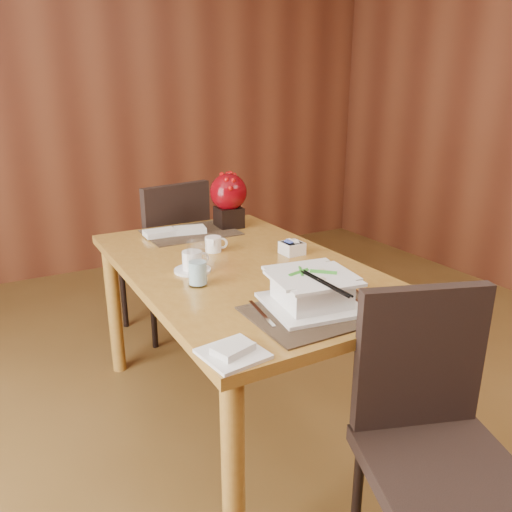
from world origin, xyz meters
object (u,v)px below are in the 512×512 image
dining_table (241,286)px  berry_decor (229,197)px  soup_setting (311,291)px  sugar_caddy (292,248)px  near_chair (432,427)px  coffee_cup (192,263)px  bread_plate (233,354)px  creamer_jug (213,244)px  far_chair (168,251)px  water_glass (197,263)px

dining_table → berry_decor: 0.66m
soup_setting → berry_decor: bearing=86.5°
sugar_caddy → berry_decor: bearing=94.2°
near_chair → coffee_cup: bearing=129.9°
dining_table → soup_setting: size_ratio=4.51×
bread_plate → near_chair: 0.63m
sugar_caddy → bread_plate: 0.92m
coffee_cup → sugar_caddy: coffee_cup is taller
soup_setting → creamer_jug: bearing=100.6°
dining_table → creamer_jug: bearing=97.2°
sugar_caddy → far_chair: bearing=104.5°
water_glass → sugar_caddy: bearing=15.3°
bread_plate → soup_setting: bearing=23.0°
water_glass → berry_decor: size_ratio=0.60×
bread_plate → far_chair: (0.39, 1.63, -0.22)m
coffee_cup → creamer_jug: size_ratio=1.57×
bread_plate → far_chair: bearing=76.6°
creamer_jug → bread_plate: size_ratio=0.58×
near_chair → far_chair: far_chair is taller
coffee_cup → far_chair: bearing=76.6°
berry_decor → far_chair: berry_decor is taller
far_chair → dining_table: bearing=76.8°
bread_plate → near_chair: size_ratio=0.18×
sugar_caddy → near_chair: size_ratio=0.10×
sugar_caddy → creamer_jug: bearing=144.8°
soup_setting → bread_plate: 0.41m
sugar_caddy → dining_table: bearing=-177.6°
water_glass → creamer_jug: size_ratio=1.81×
water_glass → creamer_jug: water_glass is taller
far_chair → coffee_cup: bearing=64.4°
coffee_cup → sugar_caddy: size_ratio=1.65×
berry_decor → bread_plate: size_ratio=1.76×
soup_setting → sugar_caddy: 0.58m
coffee_cup → creamer_jug: (0.18, 0.20, -0.00)m
coffee_cup → water_glass: water_glass is taller
sugar_caddy → berry_decor: berry_decor is taller
soup_setting → creamer_jug: size_ratio=3.52×
water_glass → creamer_jug: (0.22, 0.34, -0.05)m
dining_table → berry_decor: size_ratio=5.26×
dining_table → sugar_caddy: 0.29m
bread_plate → near_chair: near_chair is taller
dining_table → berry_decor: berry_decor is taller
water_glass → soup_setting: bearing=-56.1°
creamer_jug → sugar_caddy: (0.29, -0.20, -0.01)m
bread_plate → far_chair: far_chair is taller
water_glass → bread_plate: 0.55m
sugar_caddy → berry_decor: size_ratio=0.32×
far_chair → sugar_caddy: bearing=92.3°
coffee_cup → far_chair: size_ratio=0.16×
berry_decor → near_chair: (-0.09, -1.50, -0.40)m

